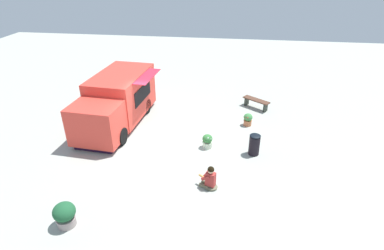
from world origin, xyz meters
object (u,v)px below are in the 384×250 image
at_px(plaza_bench, 256,102).
at_px(trash_bin, 254,144).
at_px(person_customer, 210,179).
at_px(planter_flowering_near, 65,214).
at_px(planter_flowering_side, 248,119).
at_px(planter_flowering_far, 207,141).
at_px(food_truck, 117,102).

relative_size(plaza_bench, trash_bin, 1.57).
relative_size(person_customer, trash_bin, 0.98).
relative_size(person_customer, planter_flowering_near, 1.09).
height_order(planter_flowering_side, plaza_bench, planter_flowering_side).
bearing_deg(planter_flowering_far, food_truck, 159.75).
relative_size(food_truck, person_customer, 6.16).
bearing_deg(person_customer, planter_flowering_far, 97.16).
xyz_separation_m(person_customer, planter_flowering_side, (1.41, 4.81, -0.05)).
height_order(food_truck, planter_flowering_side, food_truck).
bearing_deg(planter_flowering_far, planter_flowering_side, 52.31).
bearing_deg(food_truck, plaza_bench, 21.28).
bearing_deg(food_truck, planter_flowering_near, -84.02).
bearing_deg(trash_bin, food_truck, 163.58).
xyz_separation_m(planter_flowering_side, trash_bin, (0.19, -2.47, 0.14)).
height_order(planter_flowering_near, planter_flowering_side, planter_flowering_near).
xyz_separation_m(person_customer, trash_bin, (1.60, 2.34, 0.09)).
height_order(food_truck, planter_flowering_near, food_truck).
distance_m(person_customer, trash_bin, 2.84).
bearing_deg(trash_bin, plaza_bench, 86.50).
distance_m(person_customer, planter_flowering_far, 2.60).
height_order(food_truck, trash_bin, food_truck).
xyz_separation_m(planter_flowering_far, planter_flowering_side, (1.73, 2.24, 0.00)).
distance_m(planter_flowering_near, planter_flowering_side, 9.01).
height_order(planter_flowering_far, trash_bin, trash_bin).
distance_m(food_truck, plaza_bench, 7.18).
bearing_deg(plaza_bench, planter_flowering_near, -123.17).
distance_m(food_truck, planter_flowering_near, 6.61).
xyz_separation_m(food_truck, planter_flowering_side, (6.19, 0.59, -0.78)).
distance_m(planter_flowering_far, trash_bin, 1.94).
bearing_deg(food_truck, planter_flowering_far, -20.25).
height_order(food_truck, person_customer, food_truck).
xyz_separation_m(planter_flowering_near, planter_flowering_far, (3.77, 4.90, -0.11)).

